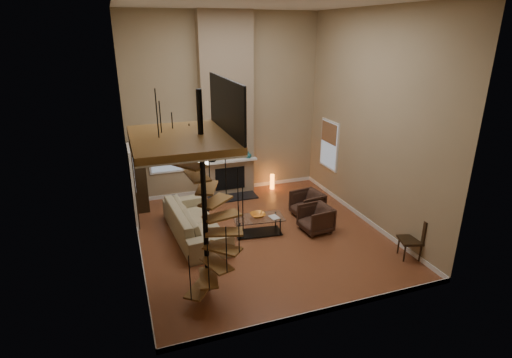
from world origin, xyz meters
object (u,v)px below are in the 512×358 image
object	(u,v)px
armchair_near	(309,204)
coffee_table	(258,223)
armchair_far	(318,218)
accent_lamp	(272,182)
sofa	(195,221)
floor_lamp	(202,165)
side_chair	(415,237)
hutch	(139,177)

from	to	relation	value
armchair_near	coffee_table	world-z (taller)	armchair_near
armchair_far	accent_lamp	distance (m)	3.14
sofa	armchair_near	size ratio (longest dim) A/B	3.52
floor_lamp	side_chair	xyz separation A→B (m)	(4.01, -4.11, -0.89)
floor_lamp	side_chair	size ratio (longest dim) A/B	1.69
hutch	sofa	xyz separation A→B (m)	(1.17, -2.23, -0.55)
armchair_far	sofa	bearing A→B (deg)	-110.32
hutch	coffee_table	xyz separation A→B (m)	(2.73, -2.67, -0.67)
hutch	floor_lamp	bearing A→B (deg)	-25.96
hutch	coffee_table	size ratio (longest dim) A/B	1.44
coffee_table	armchair_far	bearing A→B (deg)	-13.43
floor_lamp	armchair_far	bearing A→B (deg)	-40.88
armchair_near	side_chair	bearing A→B (deg)	15.81
sofa	coffee_table	xyz separation A→B (m)	(1.56, -0.44, -0.11)
side_chair	hutch	bearing A→B (deg)	139.10
sofa	floor_lamp	bearing A→B (deg)	-25.31
floor_lamp	side_chair	distance (m)	5.81
coffee_table	floor_lamp	xyz separation A→B (m)	(-1.03, 1.84, 1.13)
hutch	side_chair	bearing A→B (deg)	-40.90
sofa	accent_lamp	world-z (taller)	sofa
side_chair	floor_lamp	bearing A→B (deg)	134.24
coffee_table	floor_lamp	size ratio (longest dim) A/B	0.79
hutch	armchair_near	xyz separation A→B (m)	(4.45, -2.12, -0.60)
armchair_near	accent_lamp	xyz separation A→B (m)	(-0.24, 2.23, -0.10)
accent_lamp	side_chair	bearing A→B (deg)	-73.46
hutch	armchair_near	bearing A→B (deg)	-25.52
armchair_near	armchair_far	xyz separation A→B (m)	(-0.20, -0.91, 0.00)
sofa	floor_lamp	distance (m)	1.82
sofa	armchair_far	world-z (taller)	sofa
hutch	armchair_near	distance (m)	4.97
hutch	floor_lamp	xyz separation A→B (m)	(1.70, -0.83, 0.46)
coffee_table	side_chair	xyz separation A→B (m)	(2.97, -2.27, 0.24)
hutch	sofa	world-z (taller)	hutch
armchair_far	side_chair	bearing A→B (deg)	31.59
armchair_far	accent_lamp	xyz separation A→B (m)	(-0.04, 3.14, -0.10)
hutch	sofa	distance (m)	2.58
coffee_table	armchair_near	bearing A→B (deg)	17.60
hutch	accent_lamp	distance (m)	4.26
armchair_far	accent_lamp	size ratio (longest dim) A/B	1.53
coffee_table	floor_lamp	bearing A→B (deg)	119.23
armchair_near	side_chair	distance (m)	3.09
hutch	side_chair	size ratio (longest dim) A/B	1.92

